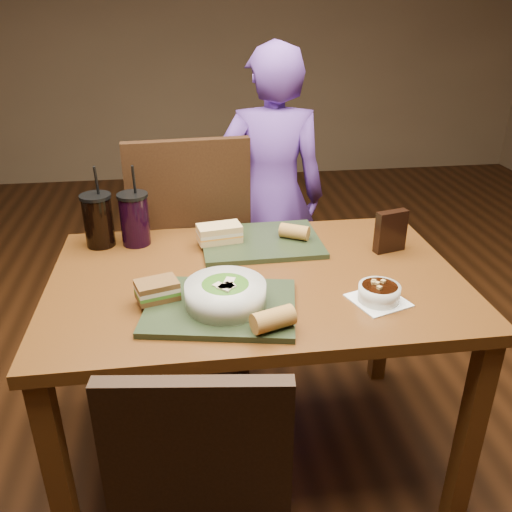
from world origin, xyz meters
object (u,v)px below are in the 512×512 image
Objects in this scene: tray_far at (261,242)px; cup_cola at (98,220)px; soup_bowl at (379,293)px; chair_far at (192,247)px; sandwich_near at (157,290)px; baguette_near at (273,319)px; chip_bag at (391,231)px; cup_berry at (135,219)px; sandwich_far at (219,233)px; dining_table at (256,300)px; salad_bowl at (225,293)px; baguette_far at (294,232)px; tray_near at (221,307)px; diner at (272,197)px.

cup_cola reaches higher than tray_far.
cup_cola is at bearing 148.72° from soup_bowl.
chair_far reaches higher than sandwich_near.
chip_bag is at bearing 43.19° from baguette_near.
cup_berry is (-0.39, 0.64, 0.05)m from baguette_near.
baguette_near is (0.30, -0.20, 0.00)m from sandwich_near.
sandwich_far reaches higher than tray_far.
cup_berry is at bearing -126.64° from chair_far.
soup_bowl is at bearing -31.72° from dining_table.
baguette_near reaches higher than tray_far.
chair_far reaches higher than tray_far.
salad_bowl reaches higher than sandwich_near.
chair_far reaches higher than soup_bowl.
tray_far is 2.25× the size of soup_bowl.
salad_bowl is 1.22× the size of soup_bowl.
soup_bowl is 0.47m from baguette_far.
baguette_near is at bearing -51.17° from salad_bowl.
cup_cola is (-0.51, 0.64, 0.05)m from baguette_near.
tray_near is at bearing -125.12° from baguette_far.
baguette_far is at bearing 73.09° from baguette_near.
chair_far is 4.76× the size of salad_bowl.
sandwich_near is 1.19× the size of baguette_near.
diner reaches higher than baguette_far.
chair_far is at bearing 137.50° from baguette_far.
cup_berry is at bearing 51.88° from diner.
cup_berry reaches higher than soup_bowl.
salad_bowl is 0.44m from sandwich_far.
diner is at bearing 97.20° from soup_bowl.
diner is 6.12× the size of salad_bowl.
baguette_far is 0.33m from chip_bag.
diner reaches higher than chair_far.
diner is at bearing 87.81° from baguette_far.
sandwich_near is 0.46× the size of cup_cola.
diner reaches higher than sandwich_far.
diner is 4.76× the size of cup_cola.
sandwich_near is 0.46× the size of cup_berry.
soup_bowl is at bearing -69.81° from baguette_far.
soup_bowl is 0.64× the size of cup_cola.
baguette_near reaches higher than soup_bowl.
diner is 1.09m from soup_bowl.
chair_far reaches higher than tray_near.
baguette_near is (0.19, -0.90, 0.19)m from chair_far.
chair_far is (-0.19, 0.57, -0.06)m from dining_table.
soup_bowl is at bearing -6.51° from sandwich_near.
diner is at bearing 96.03° from chip_bag.
tray_far is 0.45m from cup_berry.
tray_far is at bearing 176.68° from baguette_far.
tray_far is (-0.14, -0.64, 0.06)m from diner.
cup_cola is 0.13m from cup_berry.
sandwich_far reaches higher than soup_bowl.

